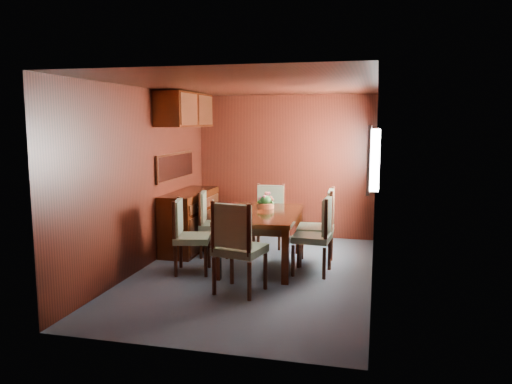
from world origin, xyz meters
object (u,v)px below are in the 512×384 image
(chair_right_near, at_px, (318,231))
(chair_head, at_px, (237,243))
(flower_centerpiece, at_px, (266,200))
(chair_left_near, at_px, (187,232))
(sideboard, at_px, (190,220))
(dining_table, at_px, (262,220))

(chair_right_near, height_order, chair_head, chair_head)
(chair_head, xyz_separation_m, flower_centerpiece, (-0.01, 1.54, 0.26))
(chair_right_near, relative_size, chair_head, 0.94)
(chair_left_near, bearing_deg, sideboard, -173.92)
(sideboard, distance_m, chair_head, 2.19)
(dining_table, height_order, chair_head, chair_head)
(sideboard, height_order, chair_right_near, chair_right_near)
(chair_left_near, distance_m, chair_right_near, 1.70)
(sideboard, distance_m, flower_centerpiece, 1.34)
(chair_right_near, distance_m, chair_head, 1.28)
(chair_left_near, bearing_deg, chair_right_near, 88.57)
(sideboard, distance_m, chair_right_near, 2.21)
(chair_left_near, bearing_deg, flower_centerpiece, 123.05)
(dining_table, distance_m, chair_right_near, 0.81)
(dining_table, height_order, chair_left_near, chair_left_near)
(sideboard, relative_size, chair_right_near, 1.38)
(dining_table, bearing_deg, chair_right_near, -16.02)
(chair_left_near, distance_m, flower_centerpiece, 1.27)
(sideboard, height_order, flower_centerpiece, flower_centerpiece)
(sideboard, xyz_separation_m, flower_centerpiece, (1.25, -0.25, 0.41))
(dining_table, xyz_separation_m, chair_right_near, (0.79, -0.19, -0.07))
(chair_right_near, bearing_deg, flower_centerpiece, 59.70)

